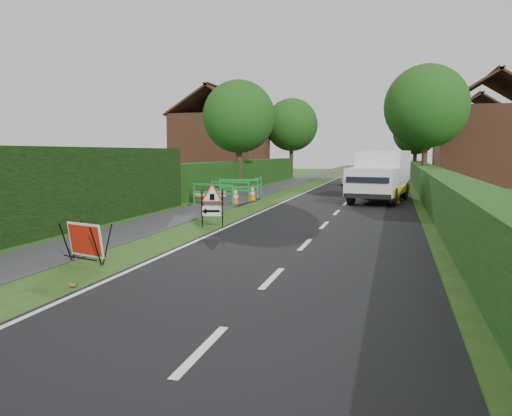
{
  "coord_description": "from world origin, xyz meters",
  "views": [
    {
      "loc": [
        4.63,
        -11.26,
        2.33
      ],
      "look_at": [
        0.91,
        2.08,
        0.79
      ],
      "focal_mm": 35.0,
      "sensor_mm": 36.0,
      "label": 1
    }
  ],
  "objects_px": {
    "red_rect_sign": "(85,241)",
    "hatchback_car": "(351,176)",
    "triangle_sign": "(211,202)",
    "works_van": "(380,175)"
  },
  "relations": [
    {
      "from": "hatchback_car",
      "to": "works_van",
      "type": "bearing_deg",
      "value": -81.55
    },
    {
      "from": "works_van",
      "to": "hatchback_car",
      "type": "relative_size",
      "value": 1.57
    },
    {
      "from": "works_van",
      "to": "hatchback_car",
      "type": "height_order",
      "value": "works_van"
    },
    {
      "from": "works_van",
      "to": "hatchback_car",
      "type": "distance_m",
      "value": 12.61
    },
    {
      "from": "red_rect_sign",
      "to": "hatchback_car",
      "type": "relative_size",
      "value": 0.32
    },
    {
      "from": "triangle_sign",
      "to": "hatchback_car",
      "type": "xyz_separation_m",
      "value": [
        2.45,
        22.15,
        -0.21
      ]
    },
    {
      "from": "red_rect_sign",
      "to": "triangle_sign",
      "type": "xyz_separation_m",
      "value": [
        0.78,
        5.42,
        0.32
      ]
    },
    {
      "from": "triangle_sign",
      "to": "works_van",
      "type": "distance_m",
      "value": 10.91
    },
    {
      "from": "red_rect_sign",
      "to": "triangle_sign",
      "type": "bearing_deg",
      "value": 98.36
    },
    {
      "from": "red_rect_sign",
      "to": "hatchback_car",
      "type": "xyz_separation_m",
      "value": [
        3.22,
        27.57,
        0.11
      ]
    }
  ]
}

